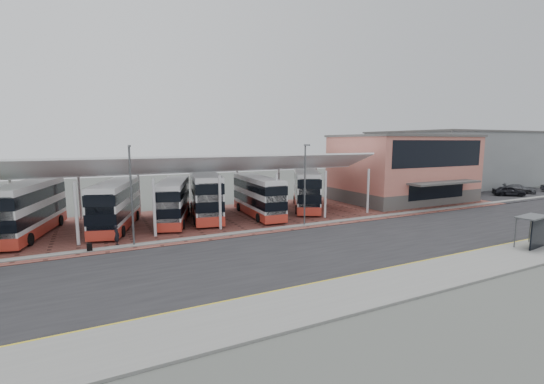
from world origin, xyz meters
The scene contains 24 objects.
ground centered at (0.00, 0.00, 0.00)m, with size 140.00×140.00×0.00m, color #464945.
road centered at (0.00, -1.00, 0.01)m, with size 120.00×14.00×0.02m, color black.
forecourt centered at (2.00, 13.00, 0.03)m, with size 72.00×16.00×0.06m, color brown.
sidewalk centered at (0.00, -9.00, 0.07)m, with size 120.00×4.00×0.14m, color slate.
north_kerb centered at (0.00, 6.20, 0.07)m, with size 120.00×0.80×0.14m, color slate.
carpark_surface centered at (44.00, 10.00, 0.04)m, with size 22.00×10.00×0.08m, color black.
yellow_line_near centered at (0.00, -7.00, 0.03)m, with size 120.00×0.12×0.01m, color gold.
yellow_line_far centered at (0.00, -6.70, 0.03)m, with size 120.00×0.12×0.01m, color gold.
canopy centered at (-6.00, 13.94, 5.80)m, with size 37.00×11.63×7.07m.
terminal centered at (23.00, 13.92, 4.66)m, with size 18.40×14.40×9.25m.
warehouse centered at (48.00, 24.00, 5.15)m, with size 30.50×20.50×10.25m.
lamp_west centered at (-14.00, 6.27, 4.36)m, with size 0.16×0.90×8.07m.
lamp_east centered at (2.00, 6.27, 4.36)m, with size 0.16×0.90×8.07m.
bus_0 centered at (-21.89, 13.70, 2.41)m, with size 5.18×11.76×4.72m.
bus_1 centered at (-14.81, 13.24, 2.29)m, with size 5.44×11.16×4.49m.
bus_2 centered at (-9.31, 13.59, 2.21)m, with size 5.52×10.73×4.33m.
bus_3 centered at (-5.70, 14.51, 2.49)m, with size 5.03×12.18×4.89m.
bus_4 centered at (-0.18, 12.68, 2.24)m, with size 3.22×10.79×4.39m.
bus_5 centered at (7.02, 14.11, 2.41)m, with size 7.75×11.38×4.74m.
pedestrian centered at (-15.21, 7.02, 0.88)m, with size 0.60×0.39×1.64m, color black.
suitcase centered at (-17.20, 6.00, 0.38)m, with size 0.38×0.27×0.65m, color black.
carpark_car_a centered at (40.39, 9.11, 0.83)m, with size 1.76×4.39×1.49m, color black.
carpark_car_b centered at (45.28, 10.34, 0.75)m, with size 1.87×4.59×1.33m, color #484A4F.
bus_shelter centered at (14.20, -8.41, 1.65)m, with size 3.16×1.74×2.42m.
Camera 1 is at (-16.71, -23.99, 8.33)m, focal length 24.00 mm.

